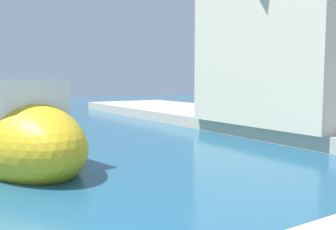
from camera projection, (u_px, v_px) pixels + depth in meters
The scene contains 3 objects.
quay_promenade at pixel (237, 200), 5.97m from camera, with size 44.00×32.00×0.50m.
moored_boat_2 at pixel (14, 136), 9.57m from camera, with size 3.64×6.45×2.70m.
waterfront_building_main at pixel (307, 13), 14.78m from camera, with size 6.83×6.65×8.50m.
Camera 1 is at (0.28, -4.69, 2.17)m, focal length 39.73 mm.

